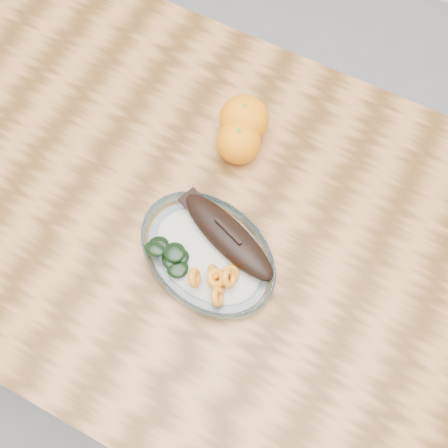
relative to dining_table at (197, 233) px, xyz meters
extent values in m
plane|color=slate|center=(0.00, 0.00, -0.65)|extent=(3.00, 3.00, 0.00)
cube|color=#573514|center=(0.00, 0.00, 0.08)|extent=(1.20, 0.80, 0.04)
cylinder|color=brown|center=(-0.54, 0.34, -0.30)|extent=(0.06, 0.06, 0.71)
ellipsoid|color=white|center=(0.06, -0.06, 0.10)|extent=(0.54, 0.44, 0.01)
torus|color=#82B3C9|center=(0.06, -0.06, 0.11)|extent=(0.57, 0.57, 0.03)
ellipsoid|color=silver|center=(0.06, -0.06, 0.12)|extent=(0.48, 0.39, 0.02)
ellipsoid|color=black|center=(0.08, -0.03, 0.15)|extent=(0.21, 0.13, 0.03)
ellipsoid|color=black|center=(0.08, -0.03, 0.14)|extent=(0.18, 0.10, 0.02)
cube|color=black|center=(0.00, 0.00, 0.15)|extent=(0.05, 0.05, 0.01)
cube|color=black|center=(0.08, -0.03, 0.16)|extent=(0.06, 0.03, 0.02)
torus|color=orange|center=(0.10, -0.11, 0.14)|extent=(0.04, 0.04, 0.03)
torus|color=orange|center=(0.11, -0.08, 0.14)|extent=(0.04, 0.04, 0.03)
torus|color=orange|center=(0.10, -0.10, 0.14)|extent=(0.03, 0.04, 0.04)
torus|color=orange|center=(0.09, -0.09, 0.14)|extent=(0.04, 0.03, 0.04)
torus|color=orange|center=(0.11, -0.12, 0.14)|extent=(0.04, 0.04, 0.04)
torus|color=orange|center=(0.11, -0.09, 0.15)|extent=(0.04, 0.04, 0.04)
torus|color=orange|center=(0.07, -0.12, 0.15)|extent=(0.03, 0.04, 0.04)
torus|color=orange|center=(0.10, -0.10, 0.15)|extent=(0.05, 0.05, 0.03)
ellipsoid|color=black|center=(0.02, -0.10, 0.14)|extent=(0.05, 0.05, 0.01)
ellipsoid|color=black|center=(0.02, -0.09, 0.14)|extent=(0.05, 0.05, 0.01)
ellipsoid|color=black|center=(-0.02, -0.09, 0.14)|extent=(0.05, 0.05, 0.01)
ellipsoid|color=black|center=(0.01, -0.10, 0.14)|extent=(0.05, 0.05, 0.01)
ellipsoid|color=black|center=(0.03, -0.11, 0.14)|extent=(0.05, 0.05, 0.01)
ellipsoid|color=black|center=(0.01, -0.09, 0.15)|extent=(0.04, 0.04, 0.01)
ellipsoid|color=black|center=(-0.02, -0.10, 0.15)|extent=(0.04, 0.03, 0.01)
ellipsoid|color=black|center=(0.01, -0.09, 0.15)|extent=(0.04, 0.04, 0.01)
sphere|color=#FF6405|center=(0.00, 0.19, 0.14)|extent=(0.09, 0.09, 0.09)
sphere|color=#FF6405|center=(0.01, 0.14, 0.14)|extent=(0.08, 0.08, 0.08)
camera|label=1|loc=(0.23, -0.33, 1.00)|focal=45.00mm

